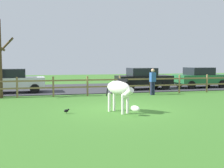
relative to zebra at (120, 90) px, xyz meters
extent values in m
plane|color=#3D7528|center=(0.30, 0.73, -0.93)|extent=(60.00, 60.00, 0.00)
cube|color=#38383D|center=(0.30, 10.03, -0.90)|extent=(28.00, 7.40, 0.05)
cylinder|color=olive|center=(-4.58, 5.73, -0.33)|extent=(0.11, 0.11, 1.20)
cylinder|color=olive|center=(-2.54, 5.73, -0.33)|extent=(0.11, 0.11, 1.20)
cylinder|color=olive|center=(-0.51, 5.73, -0.33)|extent=(0.11, 0.11, 1.20)
cylinder|color=olive|center=(1.53, 5.73, -0.33)|extent=(0.11, 0.11, 1.20)
cylinder|color=olive|center=(3.57, 5.73, -0.33)|extent=(0.11, 0.11, 1.20)
cylinder|color=olive|center=(5.61, 5.73, -0.33)|extent=(0.11, 0.11, 1.20)
cylinder|color=olive|center=(7.65, 5.73, -0.33)|extent=(0.11, 0.11, 1.20)
cube|color=olive|center=(-0.51, 5.73, -0.39)|extent=(20.38, 0.06, 0.09)
cube|color=olive|center=(-0.51, 5.73, 0.03)|extent=(20.38, 0.06, 0.09)
cylinder|color=#513A23|center=(-5.14, 6.28, 2.16)|extent=(0.89, 0.95, 0.76)
ellipsoid|color=white|center=(-0.04, 0.07, 0.11)|extent=(1.02, 1.32, 0.56)
cylinder|color=white|center=(0.28, -0.21, -0.54)|extent=(0.11, 0.11, 0.78)
cylinder|color=white|center=(0.03, -0.34, -0.54)|extent=(0.11, 0.11, 0.78)
cylinder|color=white|center=(-0.11, 0.49, -0.54)|extent=(0.11, 0.11, 0.78)
cylinder|color=white|center=(-0.36, 0.35, -0.54)|extent=(0.11, 0.11, 0.78)
cylinder|color=white|center=(0.22, -0.39, -0.08)|extent=(0.50, 0.63, 0.51)
ellipsoid|color=white|center=(0.42, -0.75, -0.65)|extent=(0.39, 0.48, 0.24)
cube|color=black|center=(0.08, -0.14, 0.43)|extent=(0.31, 0.51, 0.12)
cylinder|color=black|center=(-0.37, 0.66, -0.04)|extent=(0.14, 0.19, 0.54)
cylinder|color=black|center=(-2.16, 0.30, -0.90)|extent=(0.01, 0.01, 0.06)
cylinder|color=black|center=(-2.16, 0.26, -0.90)|extent=(0.01, 0.01, 0.06)
ellipsoid|color=black|center=(-2.16, 0.28, -0.81)|extent=(0.18, 0.10, 0.12)
sphere|color=black|center=(-2.07, 0.28, -0.76)|extent=(0.07, 0.07, 0.07)
cube|color=black|center=(3.98, 8.12, -0.23)|extent=(4.05, 1.83, 0.70)
cube|color=black|center=(3.83, 8.11, 0.40)|extent=(1.95, 1.63, 0.56)
cylinder|color=black|center=(5.30, 9.01, -0.58)|extent=(0.61, 0.20, 0.60)
cylinder|color=black|center=(5.36, 7.31, -0.58)|extent=(0.61, 0.20, 0.60)
cylinder|color=black|center=(2.60, 8.92, -0.58)|extent=(0.61, 0.20, 0.60)
cylinder|color=black|center=(2.66, 7.22, -0.58)|extent=(0.61, 0.20, 0.60)
cube|color=white|center=(-5.08, 8.00, -0.23)|extent=(4.10, 1.94, 0.70)
cube|color=black|center=(-5.23, 7.99, 0.40)|extent=(1.99, 1.68, 0.56)
cylinder|color=black|center=(-3.78, 8.93, -0.58)|extent=(0.61, 0.22, 0.60)
cylinder|color=black|center=(-3.68, 7.24, -0.58)|extent=(0.61, 0.22, 0.60)
cube|color=#236B38|center=(8.73, 8.32, -0.23)|extent=(4.12, 1.99, 0.70)
cube|color=black|center=(8.58, 8.31, 0.40)|extent=(2.01, 1.70, 0.56)
cylinder|color=black|center=(10.01, 9.27, -0.58)|extent=(0.61, 0.22, 0.60)
cylinder|color=black|center=(10.14, 7.57, -0.58)|extent=(0.61, 0.22, 0.60)
cylinder|color=black|center=(7.32, 9.07, -0.58)|extent=(0.61, 0.22, 0.60)
cylinder|color=black|center=(7.44, 7.37, -0.58)|extent=(0.61, 0.22, 0.60)
cylinder|color=#232847|center=(3.42, 5.15, -0.52)|extent=(0.14, 0.14, 0.82)
cylinder|color=#232847|center=(3.59, 5.20, -0.52)|extent=(0.14, 0.14, 0.82)
cube|color=#2D569E|center=(3.50, 5.17, 0.18)|extent=(0.41, 0.31, 0.58)
sphere|color=tan|center=(3.50, 5.17, 0.60)|extent=(0.22, 0.22, 0.22)
camera|label=1|loc=(-2.86, -10.70, 1.21)|focal=43.73mm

